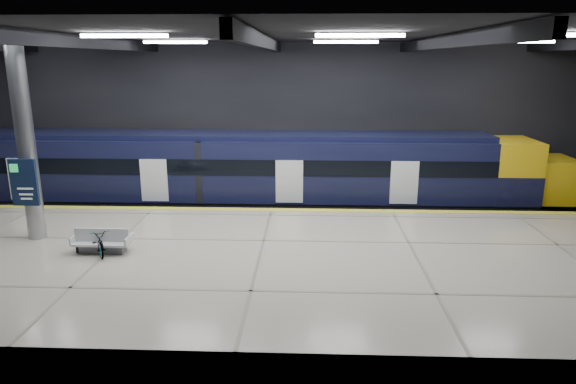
{
  "coord_description": "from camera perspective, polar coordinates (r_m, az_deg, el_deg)",
  "views": [
    {
      "loc": [
        1.54,
        -17.76,
        7.21
      ],
      "look_at": [
        0.75,
        1.5,
        2.2
      ],
      "focal_mm": 32.0,
      "sensor_mm": 36.0,
      "label": 1
    }
  ],
  "objects": [
    {
      "name": "ground",
      "position": [
        19.23,
        -2.43,
        -7.47
      ],
      "size": [
        30.0,
        30.0,
        0.0
      ],
      "primitive_type": "plane",
      "color": "black",
      "rests_on": "ground"
    },
    {
      "name": "bicycle",
      "position": [
        17.71,
        -20.27,
        -5.06
      ],
      "size": [
        1.32,
        1.72,
        0.87
      ],
      "primitive_type": "imported",
      "rotation": [
        0.0,
        0.0,
        0.52
      ],
      "color": "#99999E",
      "rests_on": "platform"
    },
    {
      "name": "train",
      "position": [
        23.91,
        -2.61,
        2.11
      ],
      "size": [
        29.4,
        2.84,
        3.79
      ],
      "color": "black",
      "rests_on": "ground"
    },
    {
      "name": "platform",
      "position": [
        16.72,
        -3.16,
        -8.93
      ],
      "size": [
        30.0,
        11.0,
        1.1
      ],
      "primitive_type": "cube",
      "color": "beige",
      "rests_on": "ground"
    },
    {
      "name": "rails",
      "position": [
        24.38,
        -1.37,
        -2.44
      ],
      "size": [
        30.0,
        1.52,
        0.16
      ],
      "color": "gray",
      "rests_on": "ground"
    },
    {
      "name": "pannier_bag",
      "position": [
        18.03,
        -21.97,
        -5.75
      ],
      "size": [
        0.33,
        0.24,
        0.35
      ],
      "primitive_type": "cube",
      "rotation": [
        0.0,
        0.0,
        -0.23
      ],
      "color": "black",
      "rests_on": "platform"
    },
    {
      "name": "room_shell",
      "position": [
        17.89,
        -2.63,
        9.77
      ],
      "size": [
        30.1,
        16.1,
        8.05
      ],
      "color": "black",
      "rests_on": "ground"
    },
    {
      "name": "bench",
      "position": [
        17.79,
        -19.9,
        -5.44
      ],
      "size": [
        1.85,
        0.79,
        0.82
      ],
      "rotation": [
        0.0,
        0.0,
        -0.01
      ],
      "color": "#595B60",
      "rests_on": "platform"
    },
    {
      "name": "info_column",
      "position": [
        19.46,
        -27.14,
        4.85
      ],
      "size": [
        0.9,
        0.78,
        6.9
      ],
      "color": "#9EA0A5",
      "rests_on": "platform"
    },
    {
      "name": "safety_strip",
      "position": [
        21.46,
        -1.86,
        -1.97
      ],
      "size": [
        30.0,
        0.4,
        0.01
      ],
      "primitive_type": "cube",
      "color": "yellow",
      "rests_on": "platform"
    }
  ]
}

